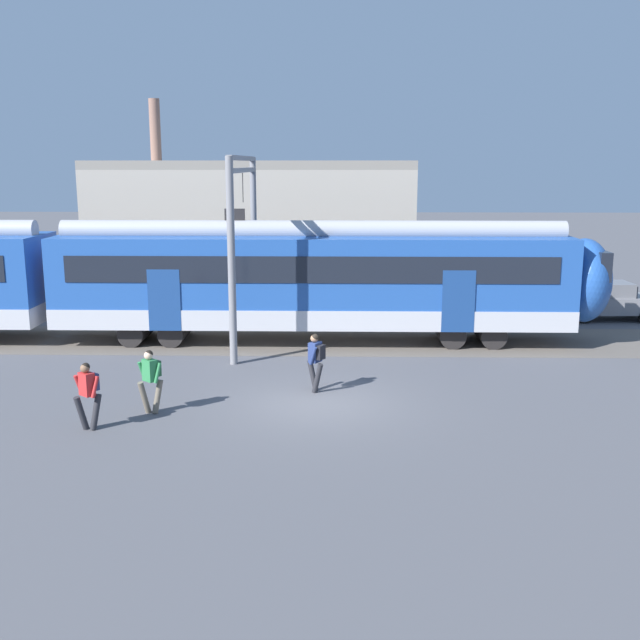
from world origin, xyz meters
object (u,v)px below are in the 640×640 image
object	(u,v)px
commuter_train	(74,278)
parked_car_grey	(608,301)
pedestrian_red	(88,390)
pedestrian_navy	(316,357)
pedestrian_green	(151,376)

from	to	relation	value
commuter_train	parked_car_grey	world-z (taller)	commuter_train
commuter_train	parked_car_grey	size ratio (longest dim) A/B	9.38
pedestrian_red	pedestrian_navy	bearing A→B (deg)	30.62
commuter_train	parked_car_grey	bearing A→B (deg)	11.40
parked_car_grey	pedestrian_navy	bearing A→B (deg)	-138.80
pedestrian_red	pedestrian_navy	xyz separation A→B (m)	(5.34, 3.16, 0.00)
pedestrian_navy	pedestrian_red	bearing A→B (deg)	-149.38
pedestrian_green	parked_car_grey	xyz separation A→B (m)	(15.83, 12.15, -0.21)
pedestrian_red	pedestrian_green	bearing A→B (deg)	45.88
commuter_train	pedestrian_red	bearing A→B (deg)	-69.42
commuter_train	pedestrian_red	xyz separation A→B (m)	(3.48, -9.26, -1.26)
pedestrian_green	pedestrian_navy	world-z (taller)	same
pedestrian_navy	parked_car_grey	xyz separation A→B (m)	(11.69, 10.23, -0.21)
pedestrian_green	pedestrian_navy	bearing A→B (deg)	24.92
commuter_train	pedestrian_navy	distance (m)	10.79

